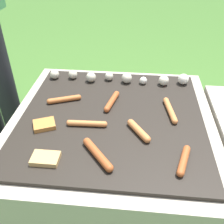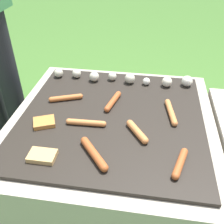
{
  "view_description": "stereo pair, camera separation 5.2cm",
  "coord_description": "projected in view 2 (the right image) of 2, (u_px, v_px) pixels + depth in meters",
  "views": [
    {
      "loc": [
        0.1,
        -0.96,
        1.17
      ],
      "look_at": [
        0.0,
        0.0,
        0.47
      ],
      "focal_mm": 42.0,
      "sensor_mm": 36.0,
      "label": 1
    },
    {
      "loc": [
        0.15,
        -0.95,
        1.17
      ],
      "look_at": [
        0.0,
        0.0,
        0.47
      ],
      "focal_mm": 42.0,
      "sensor_mm": 36.0,
      "label": 2
    }
  ],
  "objects": [
    {
      "name": "bread_slice_center",
      "position": [
        42.0,
        156.0,
        0.98
      ],
      "size": [
        0.1,
        0.07,
        0.02
      ],
      "color": "tan",
      "rests_on": "grill"
    },
    {
      "name": "sausage_front_left",
      "position": [
        180.0,
        163.0,
        0.95
      ],
      "size": [
        0.07,
        0.15,
        0.03
      ],
      "color": "#A34C23",
      "rests_on": "grill"
    },
    {
      "name": "mushroom_row",
      "position": [
        124.0,
        78.0,
        1.44
      ],
      "size": [
        0.77,
        0.08,
        0.06
      ],
      "color": "beige",
      "rests_on": "grill"
    },
    {
      "name": "sausage_mid_right",
      "position": [
        171.0,
        112.0,
        1.21
      ],
      "size": [
        0.06,
        0.19,
        0.03
      ],
      "color": "#C6753D",
      "rests_on": "grill"
    },
    {
      "name": "grill",
      "position": [
        112.0,
        151.0,
        1.34
      ],
      "size": [
        0.94,
        0.94,
        0.45
      ],
      "color": "#A89E8C",
      "rests_on": "ground_plane"
    },
    {
      "name": "sausage_front_center",
      "position": [
        66.0,
        98.0,
        1.3
      ],
      "size": [
        0.16,
        0.08,
        0.03
      ],
      "color": "#B7602D",
      "rests_on": "grill"
    },
    {
      "name": "bread_slice_right",
      "position": [
        44.0,
        122.0,
        1.15
      ],
      "size": [
        0.11,
        0.11,
        0.02
      ],
      "color": "#B27033",
      "rests_on": "grill"
    },
    {
      "name": "sausage_back_right",
      "position": [
        86.0,
        123.0,
        1.14
      ],
      "size": [
        0.18,
        0.03,
        0.03
      ],
      "color": "#C6753D",
      "rests_on": "grill"
    },
    {
      "name": "sausage_mid_left",
      "position": [
        94.0,
        153.0,
        0.99
      ],
      "size": [
        0.13,
        0.16,
        0.03
      ],
      "color": "#A34C23",
      "rests_on": "grill"
    },
    {
      "name": "ground_plane",
      "position": [
        112.0,
        179.0,
        1.47
      ],
      "size": [
        14.0,
        14.0,
        0.0
      ],
      "primitive_type": "plane",
      "color": "#3D6628"
    },
    {
      "name": "sausage_back_left",
      "position": [
        113.0,
        101.0,
        1.28
      ],
      "size": [
        0.06,
        0.17,
        0.03
      ],
      "color": "#A34C23",
      "rests_on": "grill"
    },
    {
      "name": "sausage_back_center",
      "position": [
        137.0,
        131.0,
        1.09
      ],
      "size": [
        0.1,
        0.13,
        0.03
      ],
      "color": "#C6753D",
      "rests_on": "grill"
    }
  ]
}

